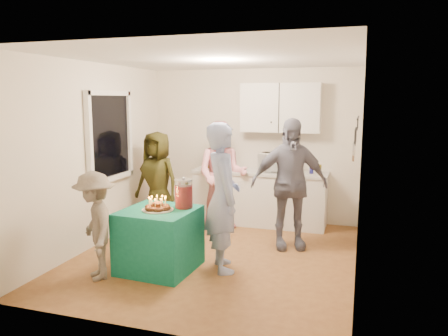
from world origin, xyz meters
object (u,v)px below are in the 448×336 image
(microwave, at_px, (276,163))
(woman_back_left, at_px, (157,181))
(party_table, at_px, (159,240))
(man_birthday, at_px, (223,197))
(punch_jar, at_px, (184,194))
(counter, at_px, (260,199))
(child_near_left, at_px, (95,226))
(woman_back_right, at_px, (289,184))
(woman_back_center, at_px, (222,175))

(microwave, xyz_separation_m, woman_back_left, (-1.79, -0.75, -0.27))
(party_table, xyz_separation_m, man_birthday, (0.74, 0.25, 0.53))
(woman_back_left, bearing_deg, microwave, 33.51)
(punch_jar, distance_m, woman_back_left, 1.77)
(counter, xyz_separation_m, party_table, (-0.72, -2.34, -0.05))
(party_table, bearing_deg, woman_back_left, 116.63)
(child_near_left, bearing_deg, woman_back_right, 89.61)
(party_table, xyz_separation_m, woman_back_left, (-0.80, 1.59, 0.41))
(woman_back_center, distance_m, woman_back_right, 1.36)
(man_birthday, relative_size, woman_back_right, 0.99)
(man_birthday, bearing_deg, punch_jar, 69.07)
(woman_back_left, bearing_deg, man_birthday, -30.27)
(woman_back_center, relative_size, child_near_left, 1.37)
(woman_back_right, relative_size, child_near_left, 1.44)
(punch_jar, height_order, woman_back_center, woman_back_center)
(counter, height_order, punch_jar, punch_jar)
(punch_jar, bearing_deg, counter, 77.86)
(party_table, bearing_deg, child_near_left, -140.89)
(punch_jar, relative_size, woman_back_center, 0.19)
(microwave, xyz_separation_m, party_table, (-1.00, -2.34, -0.68))
(party_table, distance_m, punch_jar, 0.63)
(party_table, distance_m, woman_back_right, 1.97)
(microwave, relative_size, child_near_left, 0.42)
(woman_back_left, bearing_deg, party_table, -52.55)
(microwave, height_order, woman_back_right, woman_back_right)
(counter, bearing_deg, party_table, -107.16)
(microwave, bearing_deg, party_table, -108.33)
(microwave, relative_size, party_table, 0.64)
(counter, bearing_deg, punch_jar, -102.14)
(man_birthday, bearing_deg, counter, -28.13)
(man_birthday, height_order, woman_back_right, woman_back_right)
(counter, bearing_deg, woman_back_center, -143.83)
(microwave, distance_m, woman_back_center, 0.92)
(man_birthday, bearing_deg, woman_back_left, 20.23)
(microwave, distance_m, punch_jar, 2.29)
(microwave, relative_size, woman_back_left, 0.34)
(counter, bearing_deg, man_birthday, -89.45)
(child_near_left, bearing_deg, party_table, 86.69)
(microwave, height_order, child_near_left, child_near_left)
(microwave, height_order, man_birthday, man_birthday)
(woman_back_center, distance_m, child_near_left, 2.55)
(counter, xyz_separation_m, punch_jar, (-0.46, -2.16, 0.50))
(party_table, bearing_deg, woman_back_center, 84.57)
(woman_back_left, bearing_deg, counter, 37.07)
(counter, height_order, woman_back_right, woman_back_right)
(counter, distance_m, child_near_left, 3.11)
(man_birthday, bearing_deg, woman_back_center, -10.52)
(party_table, xyz_separation_m, woman_back_center, (0.19, 1.95, 0.49))
(woman_back_center, bearing_deg, party_table, -102.71)
(woman_back_left, distance_m, woman_back_right, 2.20)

